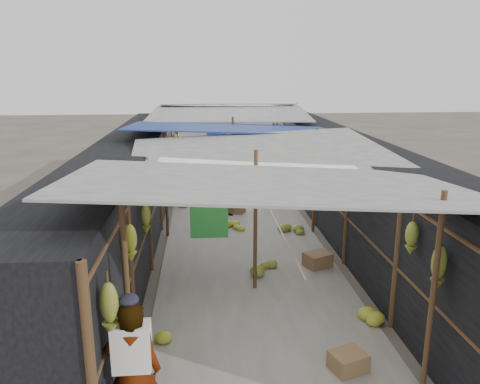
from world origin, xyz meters
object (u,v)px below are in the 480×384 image
object	(u,v)px
vendor_elderly	(133,371)
vendor_seated	(281,177)
shopper_blue	(224,184)
crate_near	(348,362)
black_basin	(269,194)

from	to	relation	value
vendor_elderly	vendor_seated	size ratio (longest dim) A/B	1.73
vendor_seated	shopper_blue	bearing A→B (deg)	-47.19
crate_near	shopper_blue	world-z (taller)	shopper_blue
crate_near	vendor_seated	size ratio (longest dim) A/B	0.48
black_basin	shopper_blue	xyz separation A→B (m)	(-1.56, -2.11, 0.84)
crate_near	black_basin	bearing A→B (deg)	68.79
black_basin	vendor_elderly	xyz separation A→B (m)	(-2.91, -10.05, 0.74)
vendor_elderly	shopper_blue	size ratio (longest dim) A/B	0.88
vendor_seated	black_basin	bearing A→B (deg)	-48.24
crate_near	vendor_elderly	size ratio (longest dim) A/B	0.28
crate_near	black_basin	distance (m)	9.12
crate_near	vendor_elderly	world-z (taller)	vendor_elderly
crate_near	shopper_blue	distance (m)	7.17
crate_near	shopper_blue	xyz separation A→B (m)	(-1.32, 7.01, 0.79)
black_basin	vendor_seated	world-z (taller)	vendor_seated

